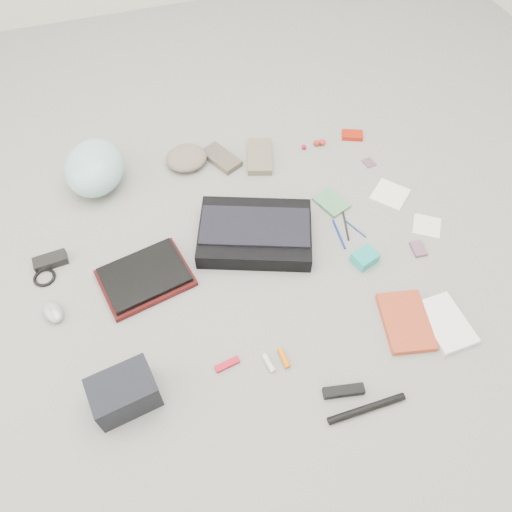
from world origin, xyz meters
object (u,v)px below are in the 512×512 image
object	(u,v)px
laptop	(144,275)
camera_bag	(124,393)
bike_helmet	(94,168)
accordion_wallet	(365,258)
book_red	(406,322)
messenger_bag	(255,233)

from	to	relation	value
laptop	camera_bag	bearing A→B (deg)	-119.31
bike_helmet	accordion_wallet	world-z (taller)	bike_helmet
camera_bag	bike_helmet	bearing A→B (deg)	78.70
laptop	book_red	distance (m)	0.96
camera_bag	book_red	distance (m)	0.98
messenger_bag	accordion_wallet	world-z (taller)	messenger_bag
bike_helmet	accordion_wallet	distance (m)	1.17
camera_bag	accordion_wallet	world-z (taller)	camera_bag
messenger_bag	bike_helmet	distance (m)	0.74
messenger_bag	bike_helmet	xyz separation A→B (m)	(-0.55, 0.50, 0.06)
messenger_bag	accordion_wallet	xyz separation A→B (m)	(0.37, -0.23, -0.01)
accordion_wallet	laptop	bearing A→B (deg)	149.95
bike_helmet	camera_bag	size ratio (longest dim) A/B	1.55
messenger_bag	laptop	world-z (taller)	messenger_bag
camera_bag	book_red	size ratio (longest dim) A/B	0.84
accordion_wallet	messenger_bag	bearing A→B (deg)	129.53
laptop	accordion_wallet	size ratio (longest dim) A/B	3.35
bike_helmet	messenger_bag	bearing A→B (deg)	-26.36
camera_bag	accordion_wallet	bearing A→B (deg)	6.57
accordion_wallet	book_red	bearing A→B (deg)	-103.43
bike_helmet	laptop	bearing A→B (deg)	-64.05
bike_helmet	camera_bag	xyz separation A→B (m)	(-0.04, -1.00, -0.03)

